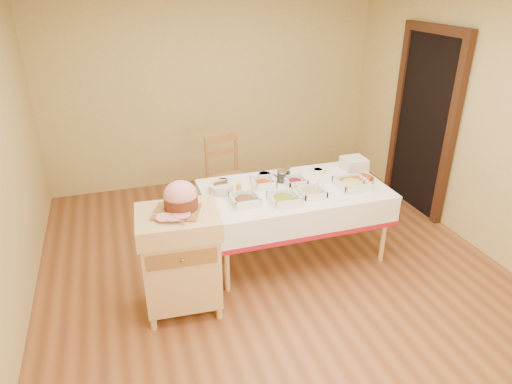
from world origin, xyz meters
TOP-DOWN VIEW (x-y plane):
  - room_shell at (0.00, 0.00)m, footprint 5.00×5.00m
  - doorway at (2.20, 0.90)m, footprint 0.09×1.10m
  - dining_table at (0.30, 0.30)m, footprint 1.82×1.02m
  - butcher_cart at (-0.95, -0.22)m, footprint 0.70×0.60m
  - dining_chair at (-0.14, 1.28)m, footprint 0.54×0.52m
  - ham_on_board at (-0.91, -0.19)m, footprint 0.39×0.37m
  - serving_dish_a at (-0.27, 0.13)m, footprint 0.26×0.25m
  - serving_dish_b at (0.09, 0.04)m, footprint 0.27×0.27m
  - serving_dish_c at (0.39, 0.09)m, footprint 0.24×0.24m
  - serving_dish_d at (0.86, 0.15)m, footprint 0.30×0.30m
  - serving_dish_e at (0.02, 0.45)m, footprint 0.23×0.22m
  - serving_dish_f at (0.34, 0.38)m, footprint 0.22×0.21m
  - small_bowl_left at (-0.36, 0.60)m, footprint 0.12×0.12m
  - small_bowl_mid at (0.10, 0.63)m, footprint 0.13×0.13m
  - small_bowl_right at (0.67, 0.55)m, footprint 0.12×0.12m
  - bowl_white_imported at (0.27, 0.65)m, footprint 0.18×0.18m
  - bowl_small_imported at (0.72, 0.62)m, footprint 0.18×0.18m
  - preserve_jar_left at (0.23, 0.48)m, footprint 0.10×0.10m
  - preserve_jar_right at (0.31, 0.56)m, footprint 0.09×0.09m
  - mustard_bottle at (-0.28, 0.30)m, footprint 0.05×0.05m
  - bread_basket at (-0.42, 0.43)m, footprint 0.24×0.24m
  - plate_stack at (1.10, 0.55)m, footprint 0.24×0.24m
  - brass_platter at (0.97, 0.25)m, footprint 0.38×0.27m

SIDE VIEW (x-z plane):
  - dining_chair at x=-0.14m, z-range 0.01..1.03m
  - butcher_cart at x=-0.95m, z-range 0.06..1.01m
  - dining_table at x=0.30m, z-range 0.22..0.98m
  - bowl_white_imported at x=0.27m, z-range 0.76..0.80m
  - bowl_small_imported at x=0.72m, z-range 0.76..0.80m
  - brass_platter at x=0.97m, z-range 0.76..0.81m
  - small_bowl_mid at x=0.10m, z-range 0.76..0.82m
  - serving_dish_f at x=0.34m, z-range 0.74..0.84m
  - small_bowl_left at x=-0.36m, z-range 0.76..0.82m
  - serving_dish_c at x=0.39m, z-range 0.74..0.84m
  - small_bowl_right at x=0.67m, z-range 0.76..0.82m
  - serving_dish_e at x=0.02m, z-range 0.74..0.85m
  - serving_dish_b at x=0.09m, z-range 0.74..0.85m
  - serving_dish_a at x=-0.27m, z-range 0.74..0.85m
  - serving_dish_d at x=0.86m, z-range 0.74..0.85m
  - bread_basket at x=-0.42m, z-range 0.75..0.86m
  - preserve_jar_right at x=0.31m, z-range 0.75..0.87m
  - preserve_jar_left at x=0.23m, z-range 0.75..0.88m
  - plate_stack at x=1.10m, z-range 0.76..0.89m
  - mustard_bottle at x=-0.28m, z-range 0.75..0.91m
  - ham_on_board at x=-0.91m, z-range 0.93..1.19m
  - doorway at x=2.20m, z-range 0.01..2.21m
  - room_shell at x=0.00m, z-range -1.20..3.80m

